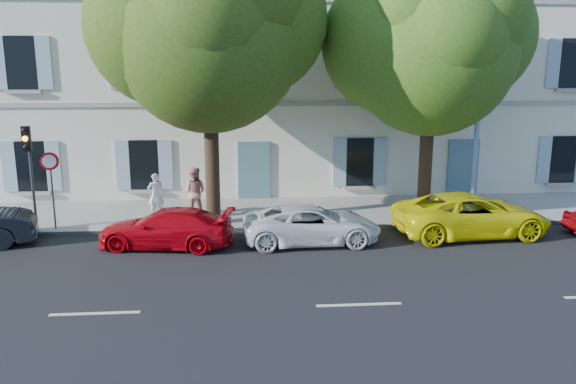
{
  "coord_description": "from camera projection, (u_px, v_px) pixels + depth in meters",
  "views": [
    {
      "loc": [
        -2.63,
        -16.0,
        5.34
      ],
      "look_at": [
        -1.17,
        2.0,
        1.4
      ],
      "focal_mm": 35.0,
      "sensor_mm": 36.0,
      "label": 1
    }
  ],
  "objects": [
    {
      "name": "tree_right",
      "position": [
        431.0,
        52.0,
        19.43
      ],
      "size": [
        5.87,
        5.87,
        9.04
      ],
      "color": "#3A2819",
      "rests_on": "sidewalk"
    },
    {
      "name": "road_sign",
      "position": [
        51.0,
        174.0,
        18.36
      ],
      "size": [
        0.59,
        0.18,
        2.58
      ],
      "color": "#383A3D",
      "rests_on": "sidewalk"
    },
    {
      "name": "tree_left",
      "position": [
        208.0,
        37.0,
        18.12
      ],
      "size": [
        6.24,
        6.24,
        9.66
      ],
      "color": "#3A2819",
      "rests_on": "sidewalk"
    },
    {
      "name": "pedestrian_a",
      "position": [
        156.0,
        195.0,
        20.05
      ],
      "size": [
        0.6,
        0.41,
        1.6
      ],
      "primitive_type": "imported",
      "rotation": [
        0.0,
        0.0,
        3.2
      ],
      "color": "white",
      "rests_on": "sidewalk"
    },
    {
      "name": "street_lamp",
      "position": [
        483.0,
        76.0,
        19.05
      ],
      "size": [
        0.48,
        1.89,
        8.79
      ],
      "color": "#7293BF",
      "rests_on": "sidewalk"
    },
    {
      "name": "car_red_coupe",
      "position": [
        166.0,
        228.0,
        17.18
      ],
      "size": [
        4.32,
        2.31,
        1.19
      ],
      "primitive_type": "imported",
      "rotation": [
        0.0,
        0.0,
        4.55
      ],
      "color": "#B80510",
      "rests_on": "ground"
    },
    {
      "name": "car_yellow_supercar",
      "position": [
        471.0,
        215.0,
        18.35
      ],
      "size": [
        5.2,
        2.69,
        1.4
      ],
      "primitive_type": "imported",
      "rotation": [
        0.0,
        0.0,
        1.64
      ],
      "color": "yellow",
      "rests_on": "ground"
    },
    {
      "name": "pedestrian_b",
      "position": [
        194.0,
        192.0,
        20.01
      ],
      "size": [
        1.0,
        0.84,
        1.82
      ],
      "primitive_type": "imported",
      "rotation": [
        0.0,
        0.0,
        2.96
      ],
      "color": "tan",
      "rests_on": "sidewalk"
    },
    {
      "name": "ground",
      "position": [
        332.0,
        251.0,
        16.92
      ],
      "size": [
        90.0,
        90.0,
        0.0
      ],
      "primitive_type": "plane",
      "color": "black"
    },
    {
      "name": "traffic_light",
      "position": [
        29.0,
        156.0,
        18.05
      ],
      "size": [
        0.3,
        0.39,
        3.44
      ],
      "color": "#383A3D",
      "rests_on": "sidewalk"
    },
    {
      "name": "kerb",
      "position": [
        321.0,
        227.0,
        19.13
      ],
      "size": [
        36.0,
        0.16,
        0.16
      ],
      "primitive_type": "cube",
      "color": "#9E998E",
      "rests_on": "ground"
    },
    {
      "name": "sidewalk",
      "position": [
        314.0,
        212.0,
        21.24
      ],
      "size": [
        36.0,
        4.5,
        0.15
      ],
      "primitive_type": "cube",
      "color": "#A09E96",
      "rests_on": "ground"
    },
    {
      "name": "building",
      "position": [
        299.0,
        55.0,
        25.58
      ],
      "size": [
        28.0,
        7.0,
        12.0
      ],
      "primitive_type": "cube",
      "color": "silver",
      "rests_on": "ground"
    },
    {
      "name": "car_white_coupe",
      "position": [
        312.0,
        224.0,
        17.59
      ],
      "size": [
        4.37,
        2.11,
        1.2
      ],
      "primitive_type": "imported",
      "rotation": [
        0.0,
        0.0,
        1.6
      ],
      "color": "white",
      "rests_on": "ground"
    }
  ]
}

